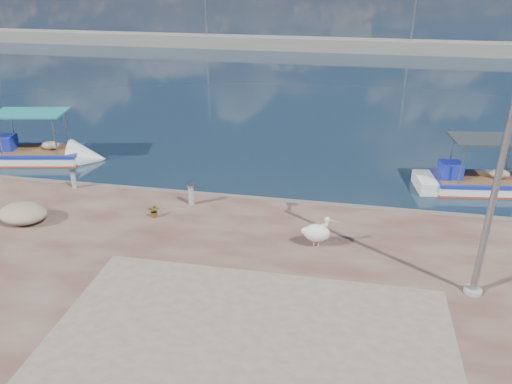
% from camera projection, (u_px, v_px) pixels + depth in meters
% --- Properties ---
extents(ground, '(1400.00, 1400.00, 0.00)m').
position_uv_depth(ground, '(229.00, 295.00, 13.35)').
color(ground, '#162635').
rests_on(ground, ground).
extents(quay_patch, '(9.00, 7.00, 0.01)m').
position_uv_depth(quay_patch, '(242.00, 367.00, 10.29)').
color(quay_patch, gray).
rests_on(quay_patch, quay).
extents(breakwater, '(120.00, 2.20, 7.50)m').
position_uv_depth(breakwater, '(325.00, 45.00, 48.69)').
color(breakwater, gray).
rests_on(breakwater, ground).
extents(boat_left, '(5.61, 2.75, 2.59)m').
position_uv_depth(boat_left, '(37.00, 156.00, 22.20)').
color(boat_left, white).
rests_on(boat_left, ground).
extents(boat_right, '(5.27, 2.34, 2.45)m').
position_uv_depth(boat_right, '(480.00, 185.00, 19.38)').
color(boat_right, white).
rests_on(boat_right, ground).
extents(pelican, '(1.02, 0.48, 1.00)m').
position_uv_depth(pelican, '(317.00, 232.00, 14.44)').
color(pelican, tan).
rests_on(pelican, quay).
extents(lamp_post, '(0.44, 0.96, 7.00)m').
position_uv_depth(lamp_post, '(499.00, 172.00, 11.25)').
color(lamp_post, gray).
rests_on(lamp_post, quay).
extents(bollard_near, '(0.25, 0.25, 0.75)m').
position_uv_depth(bollard_near, '(191.00, 193.00, 17.01)').
color(bollard_near, gray).
rests_on(bollard_near, quay).
extents(bollard_far, '(0.23, 0.23, 0.69)m').
position_uv_depth(bollard_far, '(73.00, 178.00, 18.25)').
color(bollard_far, gray).
rests_on(bollard_far, quay).
extents(potted_plant, '(0.40, 0.35, 0.44)m').
position_uv_depth(potted_plant, '(154.00, 211.00, 16.24)').
color(potted_plant, '#33722D').
rests_on(potted_plant, quay).
extents(net_pile_b, '(1.55, 1.21, 0.60)m').
position_uv_depth(net_pile_b, '(23.00, 213.00, 15.90)').
color(net_pile_b, '#BBAC8B').
rests_on(net_pile_b, quay).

